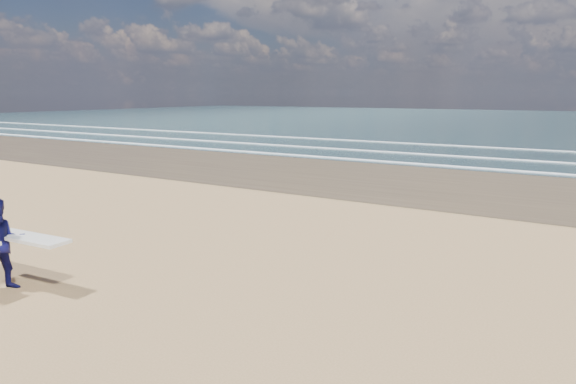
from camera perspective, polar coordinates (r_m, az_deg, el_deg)
The scene contains 1 object.
surfer_far at distance 11.67m, azimuth -29.13°, elevation -5.11°, with size 2.23×1.25×1.89m.
Camera 1 is at (10.89, -4.86, 3.90)m, focal length 32.00 mm.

